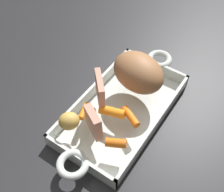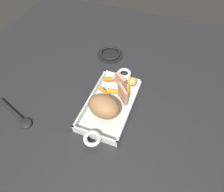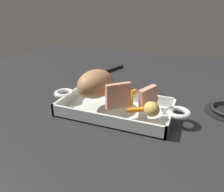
{
  "view_description": "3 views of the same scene",
  "coord_description": "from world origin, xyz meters",
  "px_view_note": "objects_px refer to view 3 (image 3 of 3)",
  "views": [
    {
      "loc": [
        0.38,
        0.22,
        0.6
      ],
      "look_at": [
        0.03,
        -0.01,
        0.09
      ],
      "focal_mm": 45.22,
      "sensor_mm": 36.0,
      "label": 1
    },
    {
      "loc": [
        -0.52,
        -0.21,
        0.76
      ],
      "look_at": [
        0.01,
        -0.01,
        0.08
      ],
      "focal_mm": 31.98,
      "sensor_mm": 36.0,
      "label": 2
    },
    {
      "loc": [
        0.22,
        -0.6,
        0.35
      ],
      "look_at": [
        -0.01,
        -0.02,
        0.07
      ],
      "focal_mm": 34.7,
      "sensor_mm": 36.0,
      "label": 3
    }
  ],
  "objects_px": {
    "baby_carrot_southeast": "(154,96)",
    "serving_spoon": "(105,72)",
    "baby_carrot_short": "(129,94)",
    "baby_carrot_northeast": "(135,110)",
    "pork_roast": "(96,84)",
    "potato_corner": "(152,109)",
    "baby_carrot_center_right": "(130,99)",
    "roasting_dish": "(116,109)",
    "roast_slice_thin": "(148,97)",
    "roast_slice_thick": "(118,96)"
  },
  "relations": [
    {
      "from": "roasting_dish",
      "to": "baby_carrot_short",
      "type": "relative_size",
      "value": 7.74
    },
    {
      "from": "baby_carrot_short",
      "to": "baby_carrot_northeast",
      "type": "bearing_deg",
      "value": -64.28
    },
    {
      "from": "roast_slice_thick",
      "to": "baby_carrot_center_right",
      "type": "bearing_deg",
      "value": 66.91
    },
    {
      "from": "roast_slice_thin",
      "to": "roast_slice_thick",
      "type": "relative_size",
      "value": 0.81
    },
    {
      "from": "roast_slice_thin",
      "to": "potato_corner",
      "type": "relative_size",
      "value": 1.29
    },
    {
      "from": "pork_roast",
      "to": "baby_carrot_center_right",
      "type": "bearing_deg",
      "value": -0.77
    },
    {
      "from": "potato_corner",
      "to": "roast_slice_thin",
      "type": "bearing_deg",
      "value": 113.82
    },
    {
      "from": "baby_carrot_southeast",
      "to": "potato_corner",
      "type": "relative_size",
      "value": 0.94
    },
    {
      "from": "baby_carrot_center_right",
      "to": "baby_carrot_southeast",
      "type": "bearing_deg",
      "value": 39.94
    },
    {
      "from": "roasting_dish",
      "to": "baby_carrot_short",
      "type": "bearing_deg",
      "value": 53.12
    },
    {
      "from": "baby_carrot_northeast",
      "to": "potato_corner",
      "type": "height_order",
      "value": "potato_corner"
    },
    {
      "from": "roast_slice_thick",
      "to": "baby_carrot_northeast",
      "type": "height_order",
      "value": "roast_slice_thick"
    },
    {
      "from": "roast_slice_thin",
      "to": "baby_carrot_center_right",
      "type": "bearing_deg",
      "value": 170.2
    },
    {
      "from": "pork_roast",
      "to": "serving_spoon",
      "type": "xyz_separation_m",
      "value": [
        -0.13,
        0.37,
        -0.08
      ]
    },
    {
      "from": "roast_slice_thin",
      "to": "baby_carrot_northeast",
      "type": "distance_m",
      "value": 0.06
    },
    {
      "from": "pork_roast",
      "to": "baby_carrot_center_right",
      "type": "relative_size",
      "value": 2.27
    },
    {
      "from": "roasting_dish",
      "to": "roast_slice_thin",
      "type": "xyz_separation_m",
      "value": [
        0.11,
        -0.01,
        0.06
      ]
    },
    {
      "from": "roasting_dish",
      "to": "baby_carrot_northeast",
      "type": "height_order",
      "value": "baby_carrot_northeast"
    },
    {
      "from": "baby_carrot_center_right",
      "to": "baby_carrot_short",
      "type": "relative_size",
      "value": 1.03
    },
    {
      "from": "baby_carrot_center_right",
      "to": "baby_carrot_short",
      "type": "height_order",
      "value": "baby_carrot_center_right"
    },
    {
      "from": "roasting_dish",
      "to": "baby_carrot_southeast",
      "type": "relative_size",
      "value": 10.23
    },
    {
      "from": "baby_carrot_short",
      "to": "roast_slice_thick",
      "type": "bearing_deg",
      "value": -93.89
    },
    {
      "from": "baby_carrot_northeast",
      "to": "potato_corner",
      "type": "bearing_deg",
      "value": -4.67
    },
    {
      "from": "serving_spoon",
      "to": "baby_carrot_northeast",
      "type": "bearing_deg",
      "value": 52.18
    },
    {
      "from": "pork_roast",
      "to": "baby_carrot_northeast",
      "type": "distance_m",
      "value": 0.17
    },
    {
      "from": "pork_roast",
      "to": "potato_corner",
      "type": "bearing_deg",
      "value": -17.83
    },
    {
      "from": "roast_slice_thick",
      "to": "baby_carrot_short",
      "type": "relative_size",
      "value": 1.27
    },
    {
      "from": "pork_roast",
      "to": "potato_corner",
      "type": "relative_size",
      "value": 2.91
    },
    {
      "from": "baby_carrot_southeast",
      "to": "potato_corner",
      "type": "bearing_deg",
      "value": -81.45
    },
    {
      "from": "roasting_dish",
      "to": "baby_carrot_northeast",
      "type": "xyz_separation_m",
      "value": [
        0.08,
        -0.06,
        0.04
      ]
    },
    {
      "from": "baby_carrot_short",
      "to": "serving_spoon",
      "type": "bearing_deg",
      "value": 125.41
    },
    {
      "from": "pork_roast",
      "to": "serving_spoon",
      "type": "height_order",
      "value": "pork_roast"
    },
    {
      "from": "pork_roast",
      "to": "roast_slice_thick",
      "type": "relative_size",
      "value": 1.84
    },
    {
      "from": "baby_carrot_southeast",
      "to": "serving_spoon",
      "type": "bearing_deg",
      "value": 134.67
    },
    {
      "from": "baby_carrot_northeast",
      "to": "baby_carrot_center_right",
      "type": "distance_m",
      "value": 0.07
    },
    {
      "from": "potato_corner",
      "to": "serving_spoon",
      "type": "relative_size",
      "value": 0.21
    },
    {
      "from": "baby_carrot_northeast",
      "to": "baby_carrot_center_right",
      "type": "relative_size",
      "value": 0.76
    },
    {
      "from": "roasting_dish",
      "to": "roast_slice_thick",
      "type": "bearing_deg",
      "value": -62.36
    },
    {
      "from": "potato_corner",
      "to": "baby_carrot_short",
      "type": "bearing_deg",
      "value": 132.65
    },
    {
      "from": "pork_roast",
      "to": "roasting_dish",
      "type": "bearing_deg",
      "value": -1.28
    },
    {
      "from": "baby_carrot_northeast",
      "to": "baby_carrot_short",
      "type": "relative_size",
      "value": 0.79
    },
    {
      "from": "baby_carrot_southeast",
      "to": "baby_carrot_short",
      "type": "bearing_deg",
      "value": -171.72
    },
    {
      "from": "roast_slice_thick",
      "to": "baby_carrot_southeast",
      "type": "height_order",
      "value": "roast_slice_thick"
    },
    {
      "from": "roasting_dish",
      "to": "roast_slice_thin",
      "type": "relative_size",
      "value": 7.52
    },
    {
      "from": "baby_carrot_southeast",
      "to": "roasting_dish",
      "type": "bearing_deg",
      "value": -154.06
    },
    {
      "from": "baby_carrot_northeast",
      "to": "baby_carrot_center_right",
      "type": "height_order",
      "value": "baby_carrot_center_right"
    },
    {
      "from": "baby_carrot_northeast",
      "to": "baby_carrot_southeast",
      "type": "bearing_deg",
      "value": 74.84
    },
    {
      "from": "roasting_dish",
      "to": "serving_spoon",
      "type": "distance_m",
      "value": 0.42
    },
    {
      "from": "baby_carrot_northeast",
      "to": "baby_carrot_southeast",
      "type": "height_order",
      "value": "baby_carrot_southeast"
    },
    {
      "from": "roast_slice_thick",
      "to": "pork_roast",
      "type": "bearing_deg",
      "value": 152.27
    }
  ]
}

